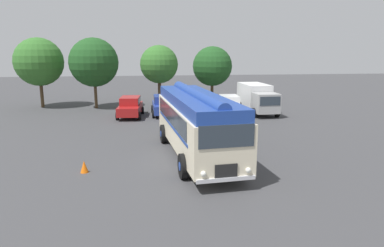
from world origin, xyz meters
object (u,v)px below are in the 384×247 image
at_px(traffic_cone, 84,167).
at_px(car_mid_left, 163,105).
at_px(car_mid_right, 195,104).
at_px(car_far_right, 229,105).
at_px(box_van, 257,98).
at_px(car_near_left, 130,107).
at_px(vintage_bus, 196,120).

bearing_deg(traffic_cone, car_mid_left, 73.04).
xyz_separation_m(car_mid_right, car_far_right, (2.85, -0.78, 0.00)).
bearing_deg(box_van, car_near_left, -177.59).
distance_m(vintage_bus, box_van, 13.80).
bearing_deg(car_mid_right, car_near_left, -174.76).
distance_m(car_mid_left, traffic_cone, 14.46).
distance_m(vintage_bus, car_mid_right, 12.02).
relative_size(car_near_left, traffic_cone, 7.85).
xyz_separation_m(vintage_bus, traffic_cone, (-5.37, -1.90, -1.62)).
height_order(box_van, traffic_cone, box_van).
relative_size(car_near_left, car_mid_right, 1.01).
xyz_separation_m(car_mid_left, car_mid_right, (2.77, -0.06, 0.00)).
height_order(car_far_right, box_van, box_van).
xyz_separation_m(vintage_bus, car_mid_right, (1.62, 11.87, -1.05)).
bearing_deg(vintage_bus, car_mid_right, 82.25).
distance_m(car_far_right, box_van, 2.79).
bearing_deg(car_near_left, car_mid_right, 5.24).
relative_size(car_mid_right, box_van, 0.73).
relative_size(car_near_left, box_van, 0.74).
relative_size(vintage_bus, box_van, 1.77).
bearing_deg(box_van, car_mid_right, 179.55).
xyz_separation_m(car_near_left, car_far_right, (8.35, -0.27, 0.00)).
xyz_separation_m(car_mid_right, traffic_cone, (-6.98, -13.76, -0.57)).
bearing_deg(vintage_bus, traffic_cone, -160.54).
relative_size(car_mid_left, traffic_cone, 7.68).
distance_m(car_mid_left, box_van, 8.27).
relative_size(car_mid_right, car_far_right, 0.99).
relative_size(vintage_bus, traffic_cone, 18.72).
bearing_deg(car_mid_right, car_mid_left, 178.80).
xyz_separation_m(car_mid_left, traffic_cone, (-4.21, -13.82, -0.57)).
distance_m(car_near_left, box_van, 11.01).
height_order(car_far_right, traffic_cone, car_far_right).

